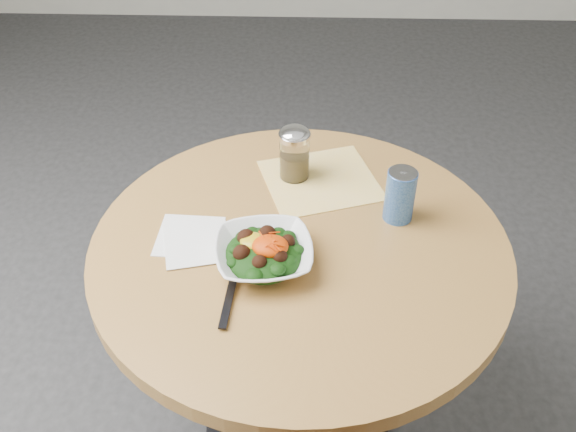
% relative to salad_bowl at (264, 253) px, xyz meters
% --- Properties ---
extents(table, '(0.90, 0.90, 0.75)m').
position_rel_salad_bowl_xyz_m(table, '(0.07, 0.07, -0.23)').
color(table, black).
rests_on(table, ground).
extents(cloth_napkin, '(0.32, 0.30, 0.00)m').
position_rel_salad_bowl_xyz_m(cloth_napkin, '(0.12, 0.29, -0.03)').
color(cloth_napkin, '#FCB20D').
rests_on(cloth_napkin, table).
extents(paper_napkins, '(0.18, 0.18, 0.00)m').
position_rel_salad_bowl_xyz_m(paper_napkins, '(-0.16, 0.06, -0.03)').
color(paper_napkins, white).
rests_on(paper_napkins, table).
extents(salad_bowl, '(0.23, 0.23, 0.07)m').
position_rel_salad_bowl_xyz_m(salad_bowl, '(0.00, 0.00, 0.00)').
color(salad_bowl, white).
rests_on(salad_bowl, table).
extents(fork, '(0.04, 0.23, 0.00)m').
position_rel_salad_bowl_xyz_m(fork, '(-0.06, -0.06, -0.02)').
color(fork, black).
rests_on(fork, table).
extents(spice_shaker, '(0.08, 0.08, 0.14)m').
position_rel_salad_bowl_xyz_m(spice_shaker, '(0.05, 0.30, 0.04)').
color(spice_shaker, silver).
rests_on(spice_shaker, table).
extents(beverage_can, '(0.07, 0.07, 0.13)m').
position_rel_salad_bowl_xyz_m(beverage_can, '(0.29, 0.16, 0.03)').
color(beverage_can, navy).
rests_on(beverage_can, table).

